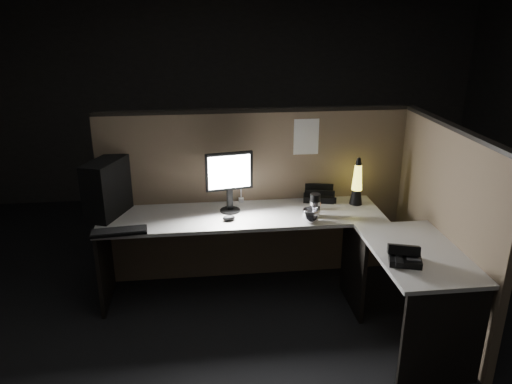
{
  "coord_description": "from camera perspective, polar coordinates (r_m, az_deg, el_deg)",
  "views": [
    {
      "loc": [
        -0.48,
        -3.14,
        2.31
      ],
      "look_at": [
        -0.06,
        0.35,
        1.01
      ],
      "focal_mm": 35.0,
      "sensor_mm": 36.0,
      "label": 1
    }
  ],
  "objects": [
    {
      "name": "steel_mug",
      "position": [
        3.92,
        6.26,
        -2.73
      ],
      "size": [
        0.17,
        0.17,
        0.11
      ],
      "primitive_type": "imported",
      "rotation": [
        0.0,
        0.0,
        -0.3
      ],
      "color": "silver",
      "rests_on": "desk"
    },
    {
      "name": "partition_back",
      "position": [
        4.39,
        -0.07,
        -0.54
      ],
      "size": [
        2.66,
        0.06,
        1.5
      ],
      "primitive_type": "cube",
      "color": "brown",
      "rests_on": "ground"
    },
    {
      "name": "pc_tower",
      "position": [
        4.15,
        -16.67,
        0.43
      ],
      "size": [
        0.34,
        0.48,
        0.46
      ],
      "primitive_type": "cube",
      "rotation": [
        0.0,
        0.0,
        -0.38
      ],
      "color": "black",
      "rests_on": "desk"
    },
    {
      "name": "monitor",
      "position": [
        4.04,
        -3.07,
        1.82
      ],
      "size": [
        0.39,
        0.17,
        0.5
      ],
      "rotation": [
        0.0,
        0.0,
        0.17
      ],
      "color": "black",
      "rests_on": "desk"
    },
    {
      "name": "figurine",
      "position": [
        4.18,
        7.06,
        -1.38
      ],
      "size": [
        0.06,
        0.06,
        0.06
      ],
      "primitive_type": "sphere",
      "color": "orange",
      "rests_on": "desk"
    },
    {
      "name": "clip_lamp",
      "position": [
        4.21,
        -1.64,
        0.39
      ],
      "size": [
        0.05,
        0.19,
        0.25
      ],
      "color": "white",
      "rests_on": "desk"
    },
    {
      "name": "desk_phone",
      "position": [
        3.46,
        16.57,
        -6.97
      ],
      "size": [
        0.25,
        0.25,
        0.12
      ],
      "rotation": [
        0.0,
        0.0,
        -0.32
      ],
      "color": "black",
      "rests_on": "desk"
    },
    {
      "name": "desk",
      "position": [
        3.87,
        3.78,
        -6.34
      ],
      "size": [
        2.6,
        1.6,
        0.73
      ],
      "color": "beige",
      "rests_on": "ground"
    },
    {
      "name": "travel_mug",
      "position": [
        4.02,
        6.75,
        -1.53
      ],
      "size": [
        0.09,
        0.09,
        0.19
      ],
      "primitive_type": "cylinder",
      "color": "black",
      "rests_on": "desk"
    },
    {
      "name": "floor",
      "position": [
        3.93,
        1.59,
        -15.74
      ],
      "size": [
        6.0,
        6.0,
        0.0
      ],
      "primitive_type": "plane",
      "color": "black",
      "rests_on": "ground"
    },
    {
      "name": "mouse",
      "position": [
        3.95,
        -3.12,
        -2.98
      ],
      "size": [
        0.11,
        0.09,
        0.04
      ],
      "primitive_type": "ellipsoid",
      "rotation": [
        0.0,
        0.0,
        0.23
      ],
      "color": "black",
      "rests_on": "desk"
    },
    {
      "name": "partition_right",
      "position": [
        4.03,
        20.61,
        -3.89
      ],
      "size": [
        0.06,
        1.66,
        1.5
      ],
      "primitive_type": "cube",
      "color": "brown",
      "rests_on": "ground"
    },
    {
      "name": "pinned_paper",
      "position": [
        4.26,
        5.76,
        6.3
      ],
      "size": [
        0.21,
        0.0,
        0.31
      ],
      "primitive_type": "cube",
      "color": "white",
      "rests_on": "partition_back"
    },
    {
      "name": "room_shell",
      "position": [
        3.25,
        1.87,
        8.02
      ],
      "size": [
        6.0,
        6.0,
        6.0
      ],
      "color": "silver",
      "rests_on": "ground"
    },
    {
      "name": "keyboard",
      "position": [
        3.87,
        -15.42,
        -4.4
      ],
      "size": [
        0.43,
        0.18,
        0.02
      ],
      "primitive_type": "cube",
      "rotation": [
        0.0,
        0.0,
        0.1
      ],
      "color": "black",
      "rests_on": "desk"
    },
    {
      "name": "organizer",
      "position": [
        4.42,
        7.13,
        -0.2
      ],
      "size": [
        0.31,
        0.28,
        0.2
      ],
      "rotation": [
        0.0,
        0.0,
        -0.23
      ],
      "color": "black",
      "rests_on": "desk"
    },
    {
      "name": "lava_lamp",
      "position": [
        4.31,
        11.46,
        0.78
      ],
      "size": [
        0.11,
        0.11,
        0.41
      ],
      "color": "black",
      "rests_on": "desk"
    }
  ]
}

